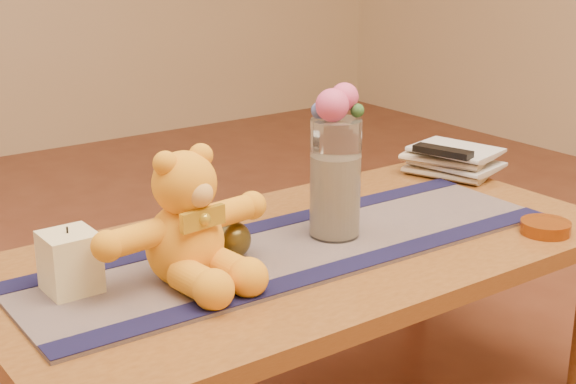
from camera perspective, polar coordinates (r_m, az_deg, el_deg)
coffee_table_top at (r=1.81m, az=1.29°, el=-4.24°), size 1.40×0.70×0.04m
table_leg_br at (r=2.49m, az=9.01°, el=-3.66°), size 0.07×0.07×0.41m
persian_runner at (r=1.77m, az=0.58°, el=-3.87°), size 1.21×0.37×0.01m
runner_border_near at (r=1.66m, az=3.50°, el=-5.23°), size 1.20×0.08×0.00m
runner_border_far at (r=1.88m, az=-1.99°, el=-2.38°), size 1.20×0.08×0.00m
teddy_bear at (r=1.59m, az=-7.13°, el=-1.72°), size 0.39×0.34×0.24m
pillar_candle at (r=1.60m, az=-14.72°, el=-4.65°), size 0.10×0.10×0.11m
candle_wick at (r=1.57m, az=-14.90°, el=-2.53°), size 0.00×0.00×0.01m
glass_vase at (r=1.79m, az=3.26°, el=0.94°), size 0.11×0.11×0.26m
potpourri_fill at (r=1.81m, az=3.24°, el=-0.25°), size 0.09×0.09×0.18m
rose_left at (r=1.73m, az=3.05°, el=5.96°), size 0.07×0.07×0.07m
rose_right at (r=1.77m, az=3.89°, el=6.53°), size 0.06×0.06×0.06m
blue_flower_back at (r=1.79m, az=2.89°, el=6.11°), size 0.04×0.04×0.04m
blue_flower_side at (r=1.75m, az=2.17°, el=5.61°), size 0.04×0.04×0.04m
leaf_sprig at (r=1.77m, az=4.77°, el=5.59°), size 0.03×0.03×0.03m
bronze_ball at (r=1.71m, az=-3.81°, el=-3.27°), size 0.09×0.09×0.08m
book_bottom at (r=2.27m, az=10.24°, el=0.99°), size 0.23×0.27×0.02m
book_lower at (r=2.27m, az=10.41°, el=1.46°), size 0.21×0.25×0.02m
book_upper at (r=2.26m, az=10.15°, el=1.89°), size 0.24×0.27×0.02m
book_top at (r=2.26m, az=10.41°, el=2.39°), size 0.21×0.26×0.02m
tv_remote at (r=2.25m, az=10.57°, el=2.76°), size 0.09×0.17×0.02m
amber_dish at (r=1.95m, az=17.24°, el=-2.33°), size 0.14×0.14×0.03m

